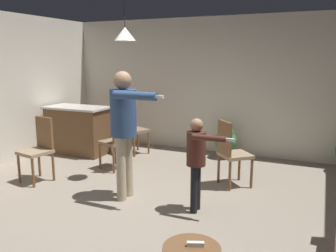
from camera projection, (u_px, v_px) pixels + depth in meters
ground at (139, 211)px, 4.45m from camera, size 7.68×7.68×0.00m
wall_back at (215, 86)px, 7.05m from camera, size 6.40×0.10×2.70m
kitchen_counter at (78, 130)px, 7.06m from camera, size 1.26×0.66×0.95m
person_adult at (124, 121)px, 4.65m from camera, size 0.85×0.51×1.74m
person_child at (197, 155)px, 4.30m from camera, size 0.62×0.35×1.19m
dining_chair_by_counter at (117, 139)px, 5.99m from camera, size 0.52×0.52×1.00m
dining_chair_near_wall at (231, 151)px, 5.21m from camera, size 0.59×0.59×1.00m
dining_chair_centre_back at (133, 127)px, 6.96m from camera, size 0.55×0.55×1.00m
dining_chair_spare at (39, 147)px, 5.45m from camera, size 0.49×0.49×1.00m
potted_plant_by_wall at (226, 140)px, 6.73m from camera, size 0.41×0.41×0.64m
spare_remote_on_table at (196, 244)px, 2.62m from camera, size 0.13×0.08×0.04m
ceiling_light_pendant at (125, 34)px, 5.16m from camera, size 0.32×0.32×0.55m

